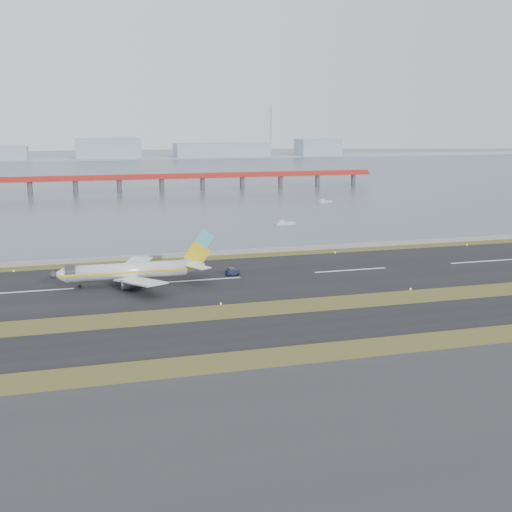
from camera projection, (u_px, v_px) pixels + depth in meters
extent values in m
plane|color=#344317|center=(229.00, 315.00, 129.23)|extent=(1000.00, 1000.00, 0.00)
cube|color=#2E2D30|center=(335.00, 442.00, 77.40)|extent=(1000.00, 50.00, 0.10)
cube|color=black|center=(244.00, 333.00, 117.91)|extent=(1000.00, 18.00, 0.10)
cube|color=black|center=(201.00, 280.00, 157.49)|extent=(1000.00, 45.00, 0.10)
cube|color=gray|center=(181.00, 255.00, 185.66)|extent=(1000.00, 2.50, 1.00)
cube|color=#465864|center=(107.00, 168.00, 562.65)|extent=(1400.00, 800.00, 1.30)
cube|color=#AC241D|center=(162.00, 178.00, 368.62)|extent=(260.00, 5.00, 1.60)
cube|color=#AC241D|center=(161.00, 175.00, 368.31)|extent=(260.00, 0.40, 1.40)
cylinder|color=#4C4C51|center=(162.00, 185.00, 369.52)|extent=(2.80, 2.80, 7.00)
cylinder|color=#4C4C51|center=(317.00, 181.00, 395.19)|extent=(2.80, 2.80, 7.00)
cube|color=#99AAB5|center=(99.00, 159.00, 713.40)|extent=(1400.00, 80.00, 1.00)
cube|color=#99AAB5|center=(108.00, 148.00, 713.85)|extent=(70.00, 35.00, 22.00)
cube|color=#99AAB5|center=(222.00, 150.00, 749.21)|extent=(110.00, 35.00, 16.00)
cube|color=#99AAB5|center=(318.00, 147.00, 780.89)|extent=(50.00, 35.00, 20.00)
cylinder|color=#99AAB5|center=(271.00, 131.00, 760.81)|extent=(1.80, 1.80, 60.00)
cylinder|color=silver|center=(127.00, 271.00, 152.19)|extent=(28.00, 3.80, 3.80)
cone|color=silver|center=(59.00, 275.00, 148.02)|extent=(3.20, 3.80, 3.80)
cone|color=silver|center=(194.00, 266.00, 156.46)|extent=(5.00, 3.80, 3.80)
cube|color=yellow|center=(128.00, 273.00, 150.38)|extent=(31.00, 0.06, 0.45)
cube|color=yellow|center=(126.00, 269.00, 154.00)|extent=(31.00, 0.06, 0.45)
cube|color=silver|center=(140.00, 281.00, 144.91)|extent=(11.31, 15.89, 1.66)
cube|color=silver|center=(133.00, 266.00, 160.93)|extent=(11.31, 15.89, 1.66)
cylinder|color=#343438|center=(132.00, 284.00, 147.05)|extent=(4.20, 2.10, 2.10)
cylinder|color=#343438|center=(127.00, 273.00, 158.36)|extent=(4.20, 2.10, 2.10)
cube|color=yellow|center=(197.00, 254.00, 156.09)|extent=(6.80, 0.35, 6.85)
cube|color=#4CC5DA|center=(205.00, 238.00, 155.85)|extent=(4.85, 0.37, 4.90)
cube|color=silver|center=(198.00, 267.00, 152.86)|extent=(5.64, 6.80, 0.22)
cube|color=silver|center=(193.00, 260.00, 160.02)|extent=(5.64, 6.80, 0.22)
cylinder|color=black|center=(80.00, 286.00, 149.87)|extent=(0.80, 0.28, 0.80)
cylinder|color=black|center=(135.00, 285.00, 150.55)|extent=(1.00, 0.38, 1.00)
cylinder|color=black|center=(133.00, 280.00, 155.83)|extent=(1.00, 0.38, 1.00)
cube|color=#141C37|center=(232.00, 272.00, 162.25)|extent=(3.65, 2.68, 1.23)
cube|color=#343438|center=(231.00, 269.00, 161.87)|extent=(1.80, 1.87, 0.72)
cylinder|color=black|center=(230.00, 275.00, 161.10)|extent=(0.77, 0.50, 0.72)
cylinder|color=black|center=(227.00, 274.00, 162.45)|extent=(0.77, 0.50, 0.72)
cylinder|color=black|center=(238.00, 274.00, 162.27)|extent=(0.77, 0.50, 0.72)
cylinder|color=black|center=(235.00, 273.00, 163.63)|extent=(0.77, 0.50, 0.72)
cube|color=silver|center=(285.00, 224.00, 244.27)|extent=(8.09, 3.36, 1.01)
cube|color=silver|center=(281.00, 222.00, 243.46)|extent=(2.44, 2.04, 1.01)
cube|color=silver|center=(325.00, 202.00, 313.26)|extent=(7.81, 3.88, 0.96)
cube|color=silver|center=(322.00, 200.00, 312.35)|extent=(2.45, 2.12, 0.96)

